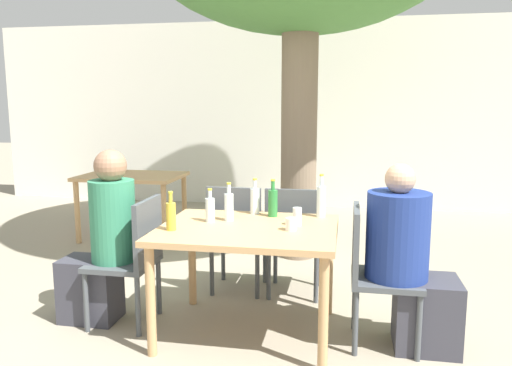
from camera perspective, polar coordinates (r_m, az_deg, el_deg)
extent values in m
plane|color=gray|center=(3.61, -0.90, -16.68)|extent=(30.00, 30.00, 0.00)
cube|color=white|center=(7.66, 5.68, 7.75)|extent=(10.00, 0.08, 2.80)
cylinder|color=#7A6651|center=(5.06, 4.92, 4.91)|extent=(0.36, 0.36, 2.41)
cube|color=tan|center=(3.36, -0.93, -5.35)|extent=(1.18, 0.96, 0.04)
cylinder|color=tan|center=(3.24, -11.95, -13.10)|extent=(0.06, 0.06, 0.71)
cylinder|color=tan|center=(3.02, 7.71, -14.66)|extent=(0.06, 0.06, 0.71)
cylinder|color=tan|center=(3.98, -7.31, -8.73)|extent=(0.06, 0.06, 0.71)
cylinder|color=tan|center=(3.81, 8.34, -9.60)|extent=(0.06, 0.06, 0.71)
cube|color=tan|center=(5.98, -14.02, 0.75)|extent=(1.15, 0.80, 0.04)
cylinder|color=tan|center=(5.98, -19.75, -3.18)|extent=(0.06, 0.06, 0.71)
cylinder|color=tan|center=(5.54, -10.45, -3.74)|extent=(0.06, 0.06, 0.71)
cylinder|color=tan|center=(6.57, -16.77, -1.97)|extent=(0.06, 0.06, 0.71)
cylinder|color=tan|center=(6.17, -8.19, -2.37)|extent=(0.06, 0.06, 0.71)
cube|color=#474C51|center=(3.72, -15.00, -8.84)|extent=(0.44, 0.44, 0.04)
cube|color=#474C51|center=(3.57, -12.24, -5.41)|extent=(0.04, 0.44, 0.45)
cylinder|color=#474C51|center=(4.03, -16.17, -10.93)|extent=(0.04, 0.04, 0.43)
cylinder|color=#474C51|center=(3.72, -18.84, -12.78)|extent=(0.04, 0.04, 0.43)
cylinder|color=#474C51|center=(3.88, -11.05, -11.52)|extent=(0.04, 0.04, 0.43)
cylinder|color=#474C51|center=(3.56, -13.34, -13.56)|extent=(0.04, 0.04, 0.43)
cube|color=#474C51|center=(3.39, 14.64, -10.60)|extent=(0.44, 0.44, 0.04)
cube|color=#474C51|center=(3.31, 11.33, -6.56)|extent=(0.04, 0.44, 0.45)
cylinder|color=#474C51|center=(3.32, 18.11, -15.48)|extent=(0.04, 0.04, 0.43)
cylinder|color=#474C51|center=(3.67, 17.32, -13.04)|extent=(0.04, 0.04, 0.43)
cylinder|color=#474C51|center=(3.29, 11.29, -15.44)|extent=(0.04, 0.04, 0.43)
cylinder|color=#474C51|center=(3.64, 11.22, -12.97)|extent=(0.04, 0.04, 0.43)
cube|color=#474C51|center=(4.23, -1.93, -6.33)|extent=(0.44, 0.44, 0.04)
cube|color=#474C51|center=(3.99, -2.57, -3.71)|extent=(0.44, 0.04, 0.45)
cylinder|color=#474C51|center=(4.44, 1.03, -8.69)|extent=(0.04, 0.04, 0.43)
cylinder|color=#474C51|center=(4.52, -3.78, -8.40)|extent=(0.04, 0.04, 0.43)
cylinder|color=#474C51|center=(4.09, 0.15, -10.28)|extent=(0.04, 0.04, 0.43)
cylinder|color=#474C51|center=(4.17, -5.07, -9.93)|extent=(0.04, 0.04, 0.43)
cube|color=#474C51|center=(4.16, 4.49, -6.63)|extent=(0.44, 0.44, 0.04)
cube|color=#474C51|center=(3.91, 4.22, -3.98)|extent=(0.44, 0.04, 0.45)
cylinder|color=#474C51|center=(4.40, 7.21, -8.96)|extent=(0.04, 0.04, 0.43)
cylinder|color=#474C51|center=(4.43, 2.24, -8.75)|extent=(0.04, 0.04, 0.43)
cylinder|color=#474C51|center=(4.04, 6.89, -10.61)|extent=(0.04, 0.04, 0.43)
cylinder|color=#474C51|center=(4.07, 1.46, -10.36)|extent=(0.04, 0.04, 0.43)
cube|color=#383842|center=(3.90, -18.39, -11.45)|extent=(0.40, 0.28, 0.46)
cylinder|color=#337F5B|center=(3.66, -16.04, -4.17)|extent=(0.32, 0.32, 0.58)
sphere|color=#936B51|center=(3.60, -16.31, 1.90)|extent=(0.23, 0.23, 0.23)
cube|color=#383842|center=(3.49, 18.88, -13.92)|extent=(0.40, 0.36, 0.46)
cylinder|color=navy|center=(3.31, 15.89, -5.77)|extent=(0.40, 0.40, 0.56)
sphere|color=tan|center=(3.24, 16.17, 0.47)|extent=(0.19, 0.19, 0.19)
cylinder|color=silver|center=(3.51, -3.11, -2.78)|extent=(0.06, 0.06, 0.19)
cylinder|color=silver|center=(3.48, -3.13, -0.69)|extent=(0.03, 0.03, 0.07)
cylinder|color=gold|center=(3.48, -3.13, -0.04)|extent=(0.03, 0.03, 0.01)
cylinder|color=#287A38|center=(3.63, 1.94, -2.34)|extent=(0.07, 0.07, 0.20)
cylinder|color=#287A38|center=(3.61, 1.95, -0.29)|extent=(0.03, 0.03, 0.07)
cylinder|color=gold|center=(3.60, 1.95, 0.34)|extent=(0.03, 0.03, 0.01)
cylinder|color=silver|center=(3.73, -0.13, -2.09)|extent=(0.07, 0.07, 0.19)
cylinder|color=silver|center=(3.70, -0.13, -0.15)|extent=(0.03, 0.03, 0.07)
cylinder|color=gold|center=(3.70, -0.13, 0.44)|extent=(0.03, 0.03, 0.01)
cylinder|color=silver|center=(3.49, -5.27, -3.10)|extent=(0.06, 0.06, 0.17)
cylinder|color=silver|center=(3.47, -5.30, -1.29)|extent=(0.03, 0.03, 0.06)
cylinder|color=gold|center=(3.46, -5.31, -0.73)|extent=(0.03, 0.03, 0.01)
cylinder|color=gold|center=(3.29, -9.69, -3.80)|extent=(0.06, 0.06, 0.18)
cylinder|color=gold|center=(3.26, -9.75, -1.70)|extent=(0.03, 0.03, 0.06)
cylinder|color=gold|center=(3.26, -9.77, -1.05)|extent=(0.03, 0.03, 0.01)
cylinder|color=silver|center=(3.64, 7.45, -2.14)|extent=(0.06, 0.06, 0.22)
cylinder|color=silver|center=(3.62, 7.50, 0.21)|extent=(0.03, 0.03, 0.08)
cylinder|color=gold|center=(3.61, 7.51, 0.91)|extent=(0.03, 0.03, 0.01)
cylinder|color=white|center=(3.38, 4.72, -3.86)|extent=(0.06, 0.06, 0.12)
cylinder|color=silver|center=(3.25, 4.05, -4.72)|extent=(0.08, 0.08, 0.08)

